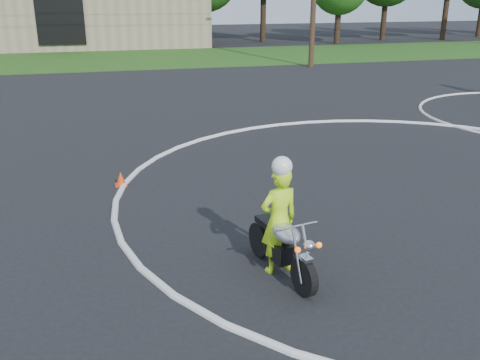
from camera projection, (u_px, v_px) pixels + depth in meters
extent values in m
cube|color=#1E4714|center=(197.00, 57.00, 32.65)|extent=(120.00, 10.00, 0.02)
torus|color=silver|center=(418.00, 189.00, 10.79)|extent=(12.12, 12.12, 0.12)
cylinder|color=black|center=(304.00, 277.00, 6.97)|extent=(0.20, 0.54, 0.53)
cylinder|color=black|center=(260.00, 240.00, 8.02)|extent=(0.20, 0.54, 0.53)
cube|color=black|center=(279.00, 250.00, 7.51)|extent=(0.33, 0.52, 0.26)
ellipsoid|color=silver|center=(286.00, 233.00, 7.24)|extent=(0.42, 0.61, 0.25)
cube|color=black|center=(270.00, 224.00, 7.63)|extent=(0.33, 0.56, 0.09)
cylinder|color=#B8B8BE|center=(297.00, 255.00, 6.90)|extent=(0.10, 0.32, 0.71)
cylinder|color=silver|center=(307.00, 252.00, 6.96)|extent=(0.10, 0.32, 0.71)
cube|color=silver|center=(306.00, 258.00, 6.86)|extent=(0.16, 0.21, 0.04)
cylinder|color=white|center=(297.00, 226.00, 6.95)|extent=(0.61, 0.15, 0.03)
sphere|color=white|center=(309.00, 246.00, 6.74)|extent=(0.16, 0.16, 0.16)
sphere|color=#FF540C|center=(298.00, 250.00, 6.70)|extent=(0.08, 0.08, 0.08)
sphere|color=orange|center=(319.00, 245.00, 6.83)|extent=(0.08, 0.08, 0.08)
cylinder|color=silver|center=(275.00, 244.00, 7.89)|extent=(0.20, 0.71, 0.07)
imported|color=#C1FF1A|center=(279.00, 220.00, 7.42)|extent=(0.63, 0.47, 1.56)
sphere|color=white|center=(282.00, 166.00, 7.11)|extent=(0.28, 0.28, 0.28)
cone|color=#EF3F0C|center=(121.00, 179.00, 10.99)|extent=(0.22, 0.22, 0.30)
cube|color=#EF3F0C|center=(121.00, 185.00, 11.03)|extent=(0.24, 0.24, 0.03)
cube|color=black|center=(60.00, 21.00, 34.50)|extent=(3.00, 0.16, 3.00)
cylinder|color=#382619|center=(206.00, 23.00, 38.98)|extent=(0.44, 0.44, 3.24)
cylinder|color=#382619|center=(263.00, 16.00, 41.90)|extent=(0.44, 0.44, 3.96)
cylinder|color=#382619|center=(338.00, 24.00, 40.57)|extent=(0.44, 0.44, 2.88)
cylinder|color=#382619|center=(384.00, 17.00, 43.49)|extent=(0.44, 0.44, 3.60)
cylinder|color=#382619|center=(445.00, 13.00, 43.68)|extent=(0.44, 0.44, 4.32)
cylinder|color=#382619|center=(480.00, 18.00, 46.90)|extent=(0.44, 0.44, 3.24)
cylinder|color=#382619|center=(149.00, 26.00, 38.97)|extent=(0.44, 0.44, 2.88)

